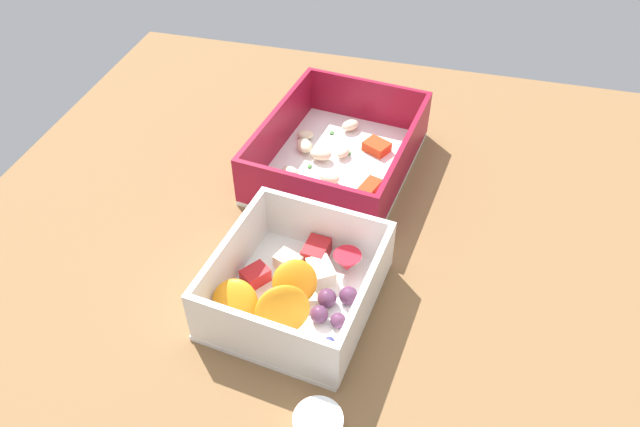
% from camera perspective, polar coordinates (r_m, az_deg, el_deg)
% --- Properties ---
extents(table_surface, '(0.80, 0.80, 0.02)m').
position_cam_1_polar(table_surface, '(0.66, -0.05, -2.82)').
color(table_surface, brown).
rests_on(table_surface, ground).
extents(pasta_container, '(0.24, 0.19, 0.06)m').
position_cam_1_polar(pasta_container, '(0.73, 1.69, 5.52)').
color(pasta_container, white).
rests_on(pasta_container, table_surface).
extents(fruit_bowl, '(0.17, 0.16, 0.06)m').
position_cam_1_polar(fruit_bowl, '(0.58, -2.28, -7.03)').
color(fruit_bowl, white).
rests_on(fruit_bowl, table_surface).
extents(paper_cup_liner, '(0.04, 0.04, 0.02)m').
position_cam_1_polar(paper_cup_liner, '(0.51, -0.19, -19.38)').
color(paper_cup_liner, white).
rests_on(paper_cup_liner, table_surface).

